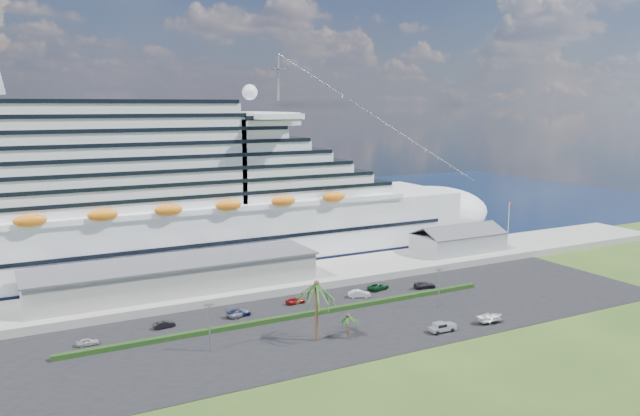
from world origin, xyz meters
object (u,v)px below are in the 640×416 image
cruise_ship (162,204)px  parked_car_3 (239,313)px  boat_trailer (490,317)px  pickup_truck (442,327)px

cruise_ship → parked_car_3: bearing=-84.7°
parked_car_3 → boat_trailer: (40.69, -25.77, 0.49)m
boat_trailer → pickup_truck: bearing=177.3°
cruise_ship → parked_car_3: cruise_ship is taller
boat_trailer → parked_car_3: bearing=147.7°
cruise_ship → pickup_truck: bearing=-63.5°
parked_car_3 → pickup_truck: bearing=-131.8°
cruise_ship → boat_trailer: (44.56, -67.59, -15.37)m
pickup_truck → boat_trailer: same height
parked_car_3 → cruise_ship: bearing=3.9°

